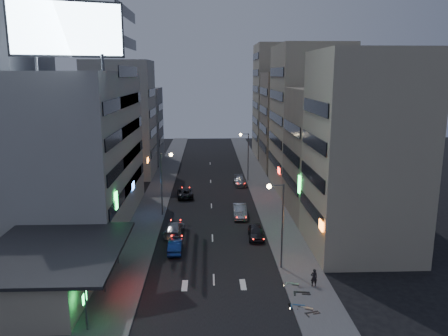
{
  "coord_description": "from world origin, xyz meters",
  "views": [
    {
      "loc": [
        -0.43,
        -31.43,
        17.72
      ],
      "look_at": [
        1.49,
        19.59,
        6.7
      ],
      "focal_mm": 35.0,
      "sensor_mm": 36.0,
      "label": 1
    }
  ],
  "objects_px": {
    "parked_car_right_mid": "(240,211)",
    "scooter_silver_b": "(300,278)",
    "road_car_silver": "(174,228)",
    "scooter_silver_a": "(314,302)",
    "scooter_black_b": "(310,285)",
    "scooter_black_a": "(318,304)",
    "scooter_blue": "(305,299)",
    "parked_car_right_far": "(240,181)",
    "parked_car_left": "(185,193)",
    "parked_car_right_near": "(256,232)",
    "road_car_blue": "(175,246)",
    "person": "(314,278)"
  },
  "relations": [
    {
      "from": "parked_car_right_near",
      "to": "parked_car_right_far",
      "type": "distance_m",
      "value": 23.59
    },
    {
      "from": "parked_car_right_near",
      "to": "scooter_black_a",
      "type": "relative_size",
      "value": 2.45
    },
    {
      "from": "scooter_silver_a",
      "to": "scooter_blue",
      "type": "bearing_deg",
      "value": 68.95
    },
    {
      "from": "scooter_silver_a",
      "to": "scooter_black_b",
      "type": "relative_size",
      "value": 0.82
    },
    {
      "from": "road_car_silver",
      "to": "scooter_silver_b",
      "type": "relative_size",
      "value": 2.88
    },
    {
      "from": "parked_car_right_mid",
      "to": "road_car_blue",
      "type": "bearing_deg",
      "value": -122.99
    },
    {
      "from": "scooter_silver_a",
      "to": "parked_car_left",
      "type": "bearing_deg",
      "value": 43.39
    },
    {
      "from": "scooter_black_a",
      "to": "scooter_blue",
      "type": "bearing_deg",
      "value": 26.11
    },
    {
      "from": "parked_car_right_mid",
      "to": "person",
      "type": "distance_m",
      "value": 19.5
    },
    {
      "from": "parked_car_left",
      "to": "parked_car_right_far",
      "type": "bearing_deg",
      "value": -146.57
    },
    {
      "from": "scooter_silver_b",
      "to": "parked_car_right_near",
      "type": "bearing_deg",
      "value": 35.78
    },
    {
      "from": "road_car_blue",
      "to": "scooter_black_a",
      "type": "bearing_deg",
      "value": 133.68
    },
    {
      "from": "scooter_blue",
      "to": "scooter_silver_b",
      "type": "xyz_separation_m",
      "value": [
        0.27,
        3.46,
        0.02
      ]
    },
    {
      "from": "parked_car_right_mid",
      "to": "road_car_blue",
      "type": "distance_m",
      "value": 13.14
    },
    {
      "from": "parked_car_right_far",
      "to": "scooter_blue",
      "type": "relative_size",
      "value": 2.88
    },
    {
      "from": "road_car_silver",
      "to": "scooter_silver_a",
      "type": "distance_m",
      "value": 20.35
    },
    {
      "from": "person",
      "to": "scooter_black_a",
      "type": "xyz_separation_m",
      "value": [
        -0.63,
        -3.89,
        -0.26
      ]
    },
    {
      "from": "road_car_blue",
      "to": "scooter_silver_a",
      "type": "relative_size",
      "value": 2.42
    },
    {
      "from": "parked_car_right_far",
      "to": "scooter_silver_b",
      "type": "relative_size",
      "value": 2.8
    },
    {
      "from": "road_car_blue",
      "to": "scooter_black_b",
      "type": "xyz_separation_m",
      "value": [
        11.72,
        -9.01,
        0.08
      ]
    },
    {
      "from": "scooter_blue",
      "to": "parked_car_right_far",
      "type": "bearing_deg",
      "value": 15.22
    },
    {
      "from": "scooter_silver_a",
      "to": "parked_car_right_near",
      "type": "bearing_deg",
      "value": 34.2
    },
    {
      "from": "road_car_silver",
      "to": "scooter_black_b",
      "type": "height_order",
      "value": "road_car_silver"
    },
    {
      "from": "parked_car_left",
      "to": "scooter_black_b",
      "type": "xyz_separation_m",
      "value": [
        11.73,
        -29.28,
        0.05
      ]
    },
    {
      "from": "parked_car_right_mid",
      "to": "scooter_silver_a",
      "type": "height_order",
      "value": "parked_car_right_mid"
    },
    {
      "from": "scooter_black_a",
      "to": "scooter_silver_a",
      "type": "bearing_deg",
      "value": 19.62
    },
    {
      "from": "parked_car_right_far",
      "to": "scooter_silver_a",
      "type": "relative_size",
      "value": 2.89
    },
    {
      "from": "road_car_blue",
      "to": "scooter_blue",
      "type": "relative_size",
      "value": 2.41
    },
    {
      "from": "person",
      "to": "scooter_blue",
      "type": "height_order",
      "value": "person"
    },
    {
      "from": "parked_car_right_far",
      "to": "scooter_black_b",
      "type": "height_order",
      "value": "parked_car_right_far"
    },
    {
      "from": "parked_car_right_far",
      "to": "road_car_silver",
      "type": "distance_m",
      "value": 23.9
    },
    {
      "from": "parked_car_left",
      "to": "parked_car_right_far",
      "type": "relative_size",
      "value": 1.04
    },
    {
      "from": "road_car_blue",
      "to": "scooter_silver_b",
      "type": "distance_m",
      "value": 13.46
    },
    {
      "from": "scooter_black_a",
      "to": "parked_car_right_near",
      "type": "bearing_deg",
      "value": -4.5
    },
    {
      "from": "road_car_blue",
      "to": "road_car_silver",
      "type": "xyz_separation_m",
      "value": [
        -0.47,
        4.99,
        0.05
      ]
    },
    {
      "from": "parked_car_right_near",
      "to": "scooter_black_b",
      "type": "height_order",
      "value": "parked_car_right_near"
    },
    {
      "from": "scooter_black_a",
      "to": "scooter_silver_b",
      "type": "xyz_separation_m",
      "value": [
        -0.5,
        4.32,
        -0.0
      ]
    },
    {
      "from": "scooter_silver_a",
      "to": "scooter_blue",
      "type": "xyz_separation_m",
      "value": [
        -0.53,
        0.53,
        0.0
      ]
    },
    {
      "from": "road_car_silver",
      "to": "scooter_black_b",
      "type": "bearing_deg",
      "value": 134.32
    },
    {
      "from": "parked_car_right_mid",
      "to": "road_car_silver",
      "type": "bearing_deg",
      "value": -141.93
    },
    {
      "from": "scooter_black_a",
      "to": "scooter_blue",
      "type": "relative_size",
      "value": 1.03
    },
    {
      "from": "parked_car_right_mid",
      "to": "parked_car_left",
      "type": "xyz_separation_m",
      "value": [
        -7.38,
        9.39,
        -0.1
      ]
    },
    {
      "from": "person",
      "to": "scooter_blue",
      "type": "bearing_deg",
      "value": 65.47
    },
    {
      "from": "parked_car_right_mid",
      "to": "scooter_silver_b",
      "type": "bearing_deg",
      "value": -77.31
    },
    {
      "from": "parked_car_right_mid",
      "to": "scooter_silver_b",
      "type": "xyz_separation_m",
      "value": [
        3.78,
        -18.44,
        -0.14
      ]
    },
    {
      "from": "scooter_black_b",
      "to": "scooter_silver_b",
      "type": "distance_m",
      "value": 1.57
    },
    {
      "from": "scooter_silver_a",
      "to": "scooter_silver_b",
      "type": "relative_size",
      "value": 0.97
    },
    {
      "from": "scooter_silver_a",
      "to": "scooter_black_b",
      "type": "distance_m",
      "value": 2.55
    },
    {
      "from": "parked_car_right_mid",
      "to": "road_car_silver",
      "type": "relative_size",
      "value": 0.97
    },
    {
      "from": "parked_car_right_near",
      "to": "parked_car_right_mid",
      "type": "relative_size",
      "value": 0.88
    }
  ]
}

